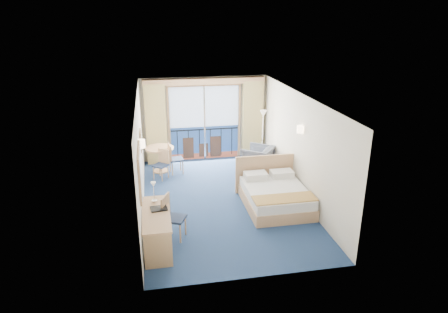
# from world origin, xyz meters

# --- Properties ---
(floor) EXTENTS (6.50, 6.50, 0.00)m
(floor) POSITION_xyz_m (0.00, 0.00, 0.00)
(floor) COLOR navy
(floor) RESTS_ON ground
(room_walls) EXTENTS (4.04, 6.54, 2.72)m
(room_walls) POSITION_xyz_m (0.00, 0.00, 1.78)
(room_walls) COLOR beige
(room_walls) RESTS_ON ground
(balcony_door) EXTENTS (2.36, 0.03, 2.52)m
(balcony_door) POSITION_xyz_m (-0.01, 3.22, 1.14)
(balcony_door) COLOR navy
(balcony_door) RESTS_ON room_walls
(curtain_left) EXTENTS (0.65, 0.22, 2.55)m
(curtain_left) POSITION_xyz_m (-1.55, 3.07, 1.28)
(curtain_left) COLOR tan
(curtain_left) RESTS_ON room_walls
(curtain_right) EXTENTS (0.65, 0.22, 2.55)m
(curtain_right) POSITION_xyz_m (1.55, 3.07, 1.28)
(curtain_right) COLOR tan
(curtain_right) RESTS_ON room_walls
(pelmet) EXTENTS (3.80, 0.25, 0.18)m
(pelmet) POSITION_xyz_m (0.00, 3.10, 2.58)
(pelmet) COLOR tan
(pelmet) RESTS_ON room_walls
(mirror) EXTENTS (0.05, 1.25, 0.95)m
(mirror) POSITION_xyz_m (-1.97, -1.50, 1.55)
(mirror) COLOR tan
(mirror) RESTS_ON room_walls
(wall_print) EXTENTS (0.04, 0.42, 0.52)m
(wall_print) POSITION_xyz_m (-1.97, 0.45, 1.60)
(wall_print) COLOR tan
(wall_print) RESTS_ON room_walls
(sconce_left) EXTENTS (0.18, 0.18, 0.18)m
(sconce_left) POSITION_xyz_m (-1.94, -0.60, 1.85)
(sconce_left) COLOR #FFDDB2
(sconce_left) RESTS_ON room_walls
(sconce_right) EXTENTS (0.18, 0.18, 0.18)m
(sconce_right) POSITION_xyz_m (1.94, -0.15, 1.85)
(sconce_right) COLOR #FFDDB2
(sconce_right) RESTS_ON room_walls
(bed) EXTENTS (1.63, 1.94, 1.03)m
(bed) POSITION_xyz_m (1.23, -0.53, 0.29)
(bed) COLOR tan
(bed) RESTS_ON ground
(nightstand) EXTENTS (0.41, 0.40, 0.54)m
(nightstand) POSITION_xyz_m (1.77, 0.66, 0.27)
(nightstand) COLOR tan
(nightstand) RESTS_ON ground
(phone) EXTENTS (0.23, 0.21, 0.09)m
(phone) POSITION_xyz_m (1.76, 0.66, 0.59)
(phone) COLOR silver
(phone) RESTS_ON nightstand
(armchair) EXTENTS (1.17, 1.17, 0.77)m
(armchair) POSITION_xyz_m (1.43, 1.85, 0.39)
(armchair) COLOR #4C505D
(armchair) RESTS_ON ground
(floor_lamp) EXTENTS (0.24, 0.24, 1.74)m
(floor_lamp) POSITION_xyz_m (1.73, 2.44, 1.32)
(floor_lamp) COLOR silver
(floor_lamp) RESTS_ON ground
(desk) EXTENTS (0.56, 1.63, 0.76)m
(desk) POSITION_xyz_m (-1.71, -2.28, 0.42)
(desk) COLOR tan
(desk) RESTS_ON ground
(desk_chair) EXTENTS (0.56, 0.56, 0.98)m
(desk_chair) POSITION_xyz_m (-1.40, -1.56, 0.55)
(desk_chair) COLOR #212F4D
(desk_chair) RESTS_ON ground
(folder) EXTENTS (0.36, 0.29, 0.03)m
(folder) POSITION_xyz_m (-1.65, -1.69, 0.78)
(folder) COLOR black
(folder) RESTS_ON desk
(desk_lamp) EXTENTS (0.12, 0.12, 0.44)m
(desk_lamp) POSITION_xyz_m (-1.73, -1.33, 1.09)
(desk_lamp) COLOR silver
(desk_lamp) RESTS_ON desk
(round_table) EXTENTS (0.85, 0.85, 0.77)m
(round_table) POSITION_xyz_m (-1.50, 2.33, 0.58)
(round_table) COLOR tan
(round_table) RESTS_ON ground
(table_chair_a) EXTENTS (0.45, 0.45, 0.92)m
(table_chair_a) POSITION_xyz_m (-1.11, 2.09, 0.52)
(table_chair_a) COLOR #212F4D
(table_chair_a) RESTS_ON ground
(table_chair_b) EXTENTS (0.53, 0.53, 0.86)m
(table_chair_b) POSITION_xyz_m (-1.46, 1.80, 0.49)
(table_chair_b) COLOR #212F4D
(table_chair_b) RESTS_ON ground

